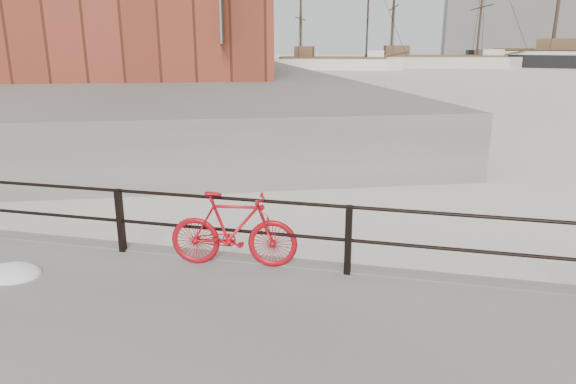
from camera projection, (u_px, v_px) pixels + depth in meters
The scene contains 8 objects.
far_quay at pixel (178, 62), 82.72m from camera, with size 24.00×150.00×1.80m, color gray.
bicycle at pixel (234, 229), 7.33m from camera, with size 1.83×0.27×1.11m, color #B60C15.
schooner_mid at pixel (433, 68), 83.46m from camera, with size 29.93×12.66×21.44m, color beige, non-canonical shape.
schooner_left at pixel (333, 70), 76.73m from camera, with size 21.51×9.78×16.62m, color white, non-canonical shape.
workboat_near at pixel (45, 92), 39.64m from camera, with size 13.01×4.34×7.00m, color black, non-canonical shape.
workboat_far at pixel (123, 79), 54.67m from camera, with size 12.02×4.15×7.00m, color black, non-canonical shape.
apartment_brick at pixel (175, 3), 112.57m from camera, with size 24.00×15.00×21.20m, color maroon.
industrial_west at pixel (510, 23), 130.52m from camera, with size 32.00×18.00×18.00m, color gray.
Camera 1 is at (-2.76, -6.77, 3.43)m, focal length 32.00 mm.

